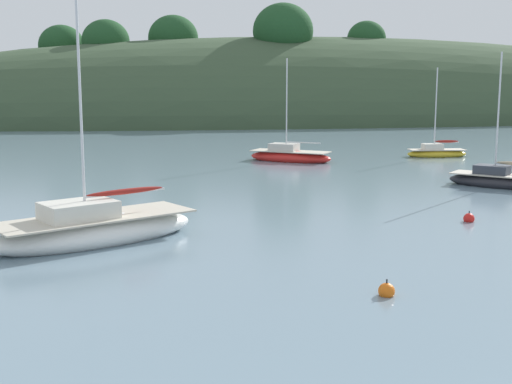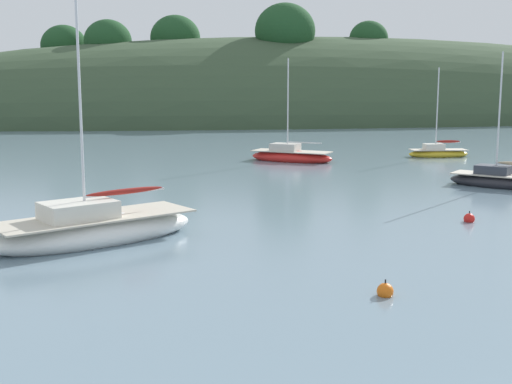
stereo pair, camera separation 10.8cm
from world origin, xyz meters
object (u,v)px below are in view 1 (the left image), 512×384
(mooring_buoy_channel, at_px, (469,219))
(sailboat_navy_dinghy, at_px, (95,229))
(sailboat_teal_outer, at_px, (290,156))
(mooring_buoy_outer, at_px, (387,291))
(sailboat_grey_yawl, at_px, (436,152))
(sailboat_orange_cutter, at_px, (499,180))

(mooring_buoy_channel, bearing_deg, sailboat_navy_dinghy, -177.75)
(sailboat_navy_dinghy, bearing_deg, mooring_buoy_channel, 2.25)
(sailboat_teal_outer, distance_m, mooring_buoy_outer, 30.37)
(sailboat_grey_yawl, height_order, mooring_buoy_outer, sailboat_grey_yawl)
(mooring_buoy_outer, bearing_deg, sailboat_grey_yawl, 61.57)
(sailboat_teal_outer, distance_m, mooring_buoy_channel, 21.80)
(sailboat_grey_yawl, relative_size, mooring_buoy_channel, 12.52)
(sailboat_orange_cutter, bearing_deg, sailboat_grey_yawl, 76.27)
(sailboat_navy_dinghy, relative_size, mooring_buoy_outer, 19.51)
(sailboat_navy_dinghy, relative_size, mooring_buoy_channel, 19.51)
(sailboat_grey_yawl, bearing_deg, sailboat_navy_dinghy, -136.58)
(sailboat_orange_cutter, bearing_deg, mooring_buoy_channel, -127.54)
(sailboat_teal_outer, height_order, mooring_buoy_channel, sailboat_teal_outer)
(sailboat_grey_yawl, xyz_separation_m, mooring_buoy_channel, (-9.68, -22.36, -0.19))
(sailboat_navy_dinghy, distance_m, sailboat_orange_cutter, 22.46)
(sailboat_navy_dinghy, height_order, mooring_buoy_channel, sailboat_navy_dinghy)
(sailboat_grey_yawl, xyz_separation_m, mooring_buoy_outer, (-16.57, -30.60, -0.19))
(sailboat_teal_outer, height_order, sailboat_orange_cutter, sailboat_teal_outer)
(sailboat_orange_cutter, bearing_deg, sailboat_teal_outer, 120.48)
(sailboat_navy_dinghy, height_order, sailboat_teal_outer, sailboat_navy_dinghy)
(sailboat_orange_cutter, xyz_separation_m, mooring_buoy_channel, (-6.18, -8.04, -0.23))
(sailboat_navy_dinghy, bearing_deg, sailboat_orange_cutter, 22.55)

